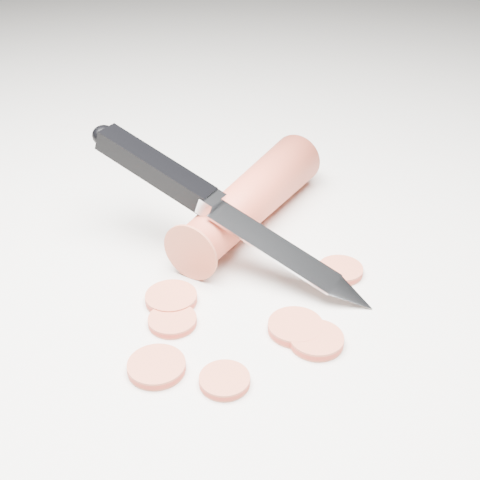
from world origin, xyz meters
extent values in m
plane|color=silver|center=(0.00, 0.00, 0.00)|extent=(2.40, 2.40, 0.00)
cylinder|color=#CC402A|center=(0.06, 0.08, 0.02)|extent=(0.15, 0.16, 0.04)
cylinder|color=#C15337|center=(-0.04, -0.08, 0.00)|extent=(0.04, 0.04, 0.01)
cylinder|color=#C15337|center=(0.00, -0.10, 0.00)|extent=(0.03, 0.03, 0.01)
cylinder|color=#C15337|center=(-0.03, -0.03, 0.00)|extent=(0.03, 0.03, 0.01)
cylinder|color=#C15337|center=(0.05, -0.06, 0.00)|extent=(0.04, 0.04, 0.01)
cylinder|color=#C15337|center=(0.10, 0.00, 0.00)|extent=(0.03, 0.03, 0.01)
cylinder|color=#C15337|center=(-0.02, -0.01, 0.00)|extent=(0.04, 0.04, 0.01)
cylinder|color=#C15337|center=(0.06, -0.07, 0.00)|extent=(0.04, 0.04, 0.01)
camera|label=1|loc=(-0.06, -0.38, 0.29)|focal=50.00mm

